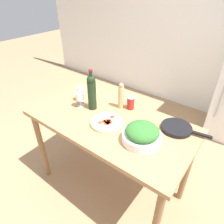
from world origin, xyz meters
TOP-DOWN VIEW (x-y plane):
  - ground_plane at (0.00, 0.00)m, footprint 14.00×14.00m
  - wall_back at (0.00, 2.18)m, footprint 6.40×0.06m
  - prep_counter at (0.00, 0.00)m, footprint 1.46×0.76m
  - wine_bottle at (-0.24, 0.05)m, footprint 0.08×0.08m
  - wine_glass_near at (-0.35, -0.00)m, footprint 0.07×0.07m
  - wine_glass_far at (-0.42, 0.09)m, footprint 0.07×0.07m
  - pepper_mill at (-0.04, 0.22)m, footprint 0.05×0.05m
  - salad_bowl at (0.36, -0.07)m, footprint 0.30×0.30m
  - homemade_pizza at (0.02, -0.06)m, footprint 0.27×0.27m
  - salt_canister at (0.05, 0.26)m, footprint 0.07×0.07m
  - cast_iron_skillet at (0.52, 0.22)m, footprint 0.39×0.25m

SIDE VIEW (x-z plane):
  - ground_plane at x=0.00m, z-range 0.00..0.00m
  - prep_counter at x=0.00m, z-range 0.34..1.23m
  - homemade_pizza at x=0.02m, z-range 0.89..0.92m
  - cast_iron_skillet at x=0.52m, z-range 0.89..0.93m
  - salt_canister at x=0.05m, z-range 0.89..1.02m
  - salad_bowl at x=0.36m, z-range 0.88..1.03m
  - wine_glass_near at x=-0.35m, z-range 0.92..1.07m
  - wine_glass_far at x=-0.42m, z-range 0.92..1.08m
  - pepper_mill at x=-0.04m, z-range 0.89..1.14m
  - wine_bottle at x=-0.24m, z-range 0.88..1.26m
  - wall_back at x=0.00m, z-range 0.00..2.60m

